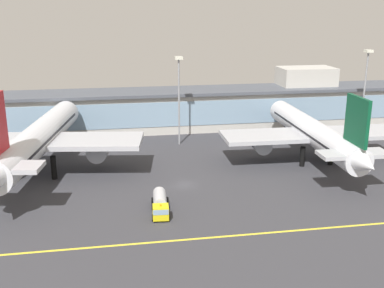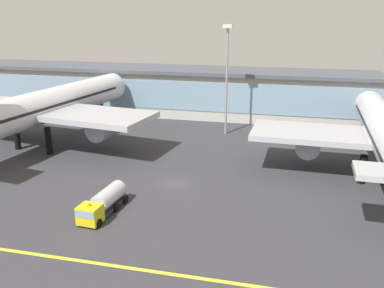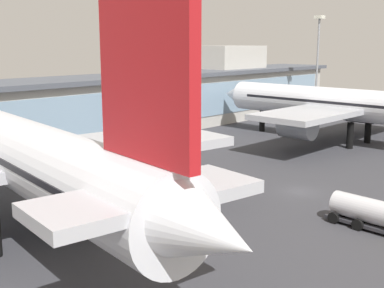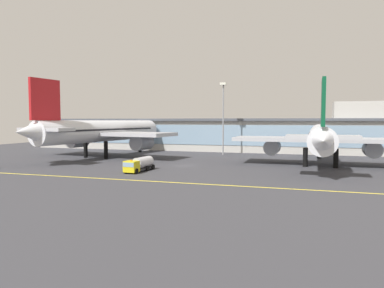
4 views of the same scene
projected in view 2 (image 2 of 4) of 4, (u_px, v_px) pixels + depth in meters
ground_plane at (174, 183)px, 63.05m from camera, size 202.58×202.58×0.00m
taxiway_centreline_stripe at (115, 266)px, 42.67m from camera, size 162.06×0.50×0.01m
terminal_building at (232, 92)px, 100.83m from camera, size 147.70×14.00×16.46m
airliner_near_left at (43, 108)px, 78.07m from camera, size 43.44×57.69×20.35m
fuel_tanker_truck at (102, 203)px, 53.08m from camera, size 3.51×9.20×2.90m
apron_light_mast_west at (227, 63)px, 83.99m from camera, size 1.80×1.80×22.01m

